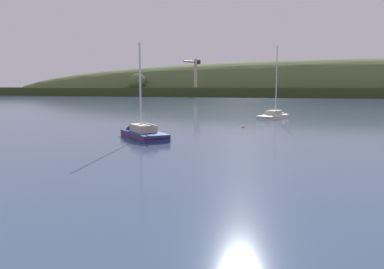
{
  "coord_description": "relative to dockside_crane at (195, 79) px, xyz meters",
  "views": [
    {
      "loc": [
        7.79,
        9.03,
        5.57
      ],
      "look_at": [
        -0.61,
        37.92,
        1.7
      ],
      "focal_mm": 35.26,
      "sensor_mm": 36.0,
      "label": 1
    }
  ],
  "objects": [
    {
      "name": "mooring_buoy_midchannel",
      "position": [
        47.29,
        -143.83,
        -9.24
      ],
      "size": [
        0.45,
        0.45,
        0.53
      ],
      "color": "#E06675",
      "rests_on": "ground"
    },
    {
      "name": "sailboat_midwater_white",
      "position": [
        38.2,
        -157.45,
        -9.03
      ],
      "size": [
        7.59,
        7.58,
        11.44
      ],
      "rotation": [
        0.0,
        0.0,
        2.36
      ],
      "color": "navy",
      "rests_on": "ground"
    },
    {
      "name": "dockside_crane",
      "position": [
        0.0,
        0.0,
        0.0
      ],
      "size": [
        6.87,
        11.23,
        19.67
      ],
      "rotation": [
        0.0,
        0.0,
        4.27
      ],
      "color": "#4C4C51",
      "rests_on": "ground"
    },
    {
      "name": "sailboat_near_mooring",
      "position": [
        50.55,
        -128.2,
        -9.07
      ],
      "size": [
        5.29,
        8.57,
        13.59
      ],
      "rotation": [
        0.0,
        0.0,
        1.21
      ],
      "color": "white",
      "rests_on": "ground"
    },
    {
      "name": "far_shoreline_hill",
      "position": [
        73.34,
        29.05,
        -8.97
      ],
      "size": [
        549.01,
        71.48,
        41.08
      ],
      "rotation": [
        0.0,
        0.0,
        0.01
      ],
      "color": "#35401E",
      "rests_on": "ground"
    }
  ]
}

